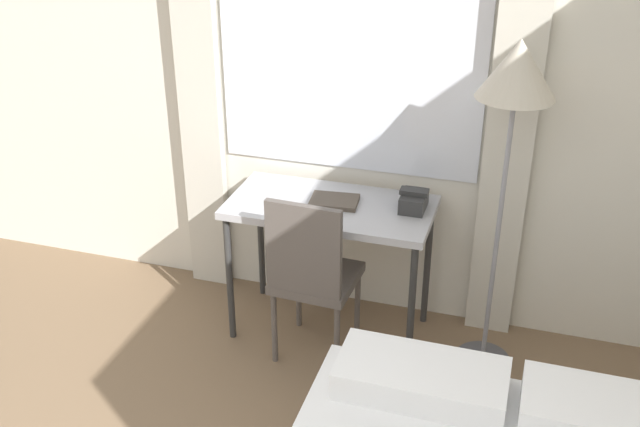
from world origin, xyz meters
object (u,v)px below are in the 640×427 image
desk_chair (312,271)px  telephone (414,201)px  standing_lamp (515,96)px  book (334,201)px  desk (330,217)px

desk_chair → telephone: (0.43, 0.34, 0.30)m
standing_lamp → telephone: bearing=164.6°
standing_lamp → telephone: size_ratio=9.32×
desk_chair → telephone: desk_chair is taller
standing_lamp → book: (-0.83, 0.06, -0.66)m
desk → book: book is taller
desk_chair → book: desk_chair is taller
standing_lamp → desk: bearing=176.6°
desk → telephone: (0.42, 0.07, 0.12)m
telephone → desk_chair: bearing=-141.9°
standing_lamp → telephone: standing_lamp is taller
desk_chair → book: 0.39m
telephone → book: 0.41m
telephone → book: (-0.40, -0.06, -0.03)m
desk_chair → standing_lamp: 1.28m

